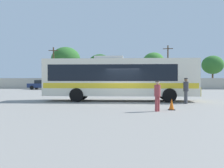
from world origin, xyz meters
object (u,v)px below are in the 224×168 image
(passenger_waiting_on_apron, at_px, (157,94))
(roadside_tree_right, at_px, (213,65))
(parked_car_second_silver, at_px, (85,85))
(traffic_cone_on_apron, at_px, (172,104))
(roadside_tree_midleft, at_px, (100,65))
(coach_bus_cream_yellow, at_px, (119,77))
(parked_car_leftmost_dark_blue, at_px, (43,85))
(attendant_by_bus_door, at_px, (186,89))
(roadside_tree_midright, at_px, (154,62))
(utility_pole_far, at_px, (168,66))
(utility_pole_near, at_px, (54,67))
(roadside_tree_left, at_px, (66,59))

(passenger_waiting_on_apron, height_order, roadside_tree_right, roadside_tree_right)
(parked_car_second_silver, height_order, traffic_cone_on_apron, parked_car_second_silver)
(parked_car_second_silver, bearing_deg, passenger_waiting_on_apron, -72.03)
(parked_car_second_silver, distance_m, traffic_cone_on_apron, 29.45)
(traffic_cone_on_apron, bearing_deg, roadside_tree_midleft, 103.43)
(coach_bus_cream_yellow, xyz_separation_m, parked_car_leftmost_dark_blue, (-13.72, 21.78, -1.06))
(roadside_tree_midleft, bearing_deg, attendant_by_bus_door, -72.54)
(roadside_tree_midleft, bearing_deg, passenger_waiting_on_apron, -78.05)
(roadside_tree_midright, distance_m, roadside_tree_right, 10.74)
(utility_pole_far, bearing_deg, parked_car_second_silver, -155.24)
(attendant_by_bus_door, relative_size, passenger_waiting_on_apron, 1.09)
(roadside_tree_right, bearing_deg, passenger_waiting_on_apron, -109.63)
(passenger_waiting_on_apron, xyz_separation_m, utility_pole_far, (4.70, 34.82, 3.12))
(passenger_waiting_on_apron, relative_size, roadside_tree_midright, 0.24)
(roadside_tree_midleft, xyz_separation_m, traffic_cone_on_apron, (8.78, -36.79, -4.18))
(parked_car_second_silver, bearing_deg, roadside_tree_midleft, 82.04)
(passenger_waiting_on_apron, distance_m, utility_pole_near, 38.73)
(utility_pole_far, relative_size, roadside_tree_midright, 1.14)
(coach_bus_cream_yellow, relative_size, traffic_cone_on_apron, 18.52)
(roadside_tree_left, relative_size, roadside_tree_midleft, 1.23)
(parked_car_leftmost_dark_blue, relative_size, roadside_tree_midleft, 0.70)
(roadside_tree_midright, bearing_deg, roadside_tree_midleft, -176.80)
(passenger_waiting_on_apron, xyz_separation_m, roadside_tree_midleft, (-7.94, 37.51, 3.55))
(passenger_waiting_on_apron, height_order, roadside_tree_midleft, roadside_tree_midleft)
(passenger_waiting_on_apron, xyz_separation_m, roadside_tree_right, (12.98, 36.40, 3.35))
(coach_bus_cream_yellow, height_order, passenger_waiting_on_apron, coach_bus_cream_yellow)
(roadside_tree_midright, bearing_deg, utility_pole_near, -170.57)
(parked_car_leftmost_dark_blue, height_order, roadside_tree_midleft, roadside_tree_midleft)
(passenger_waiting_on_apron, bearing_deg, utility_pole_far, 82.31)
(coach_bus_cream_yellow, bearing_deg, parked_car_leftmost_dark_blue, 122.21)
(parked_car_second_silver, height_order, roadside_tree_left, roadside_tree_left)
(roadside_tree_left, distance_m, traffic_cone_on_apron, 40.89)
(utility_pole_near, relative_size, roadside_tree_left, 0.95)
(utility_pole_far, distance_m, roadside_tree_right, 8.43)
(utility_pole_near, xyz_separation_m, roadside_tree_midleft, (8.41, 2.54, 0.50))
(parked_car_second_silver, bearing_deg, roadside_tree_right, 19.82)
(parked_car_leftmost_dark_blue, relative_size, roadside_tree_right, 0.76)
(traffic_cone_on_apron, bearing_deg, roadside_tree_midright, 87.62)
(parked_car_leftmost_dark_blue, distance_m, roadside_tree_left, 10.85)
(utility_pole_near, height_order, roadside_tree_midright, utility_pole_near)
(attendant_by_bus_door, xyz_separation_m, parked_car_second_silver, (-11.58, 23.64, -0.27))
(utility_pole_near, xyz_separation_m, roadside_tree_midright, (18.75, 3.11, 1.05))
(utility_pole_near, distance_m, utility_pole_far, 21.05)
(roadside_tree_midright, bearing_deg, parked_car_leftmost_dark_blue, -152.64)
(parked_car_leftmost_dark_blue, bearing_deg, roadside_tree_left, 81.98)
(roadside_tree_midright, height_order, traffic_cone_on_apron, roadside_tree_midright)
(roadside_tree_left, distance_m, roadside_tree_midright, 17.25)
(utility_pole_far, distance_m, traffic_cone_on_apron, 34.52)
(roadside_tree_left, relative_size, traffic_cone_on_apron, 12.56)
(utility_pole_near, relative_size, roadside_tree_midleft, 1.17)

